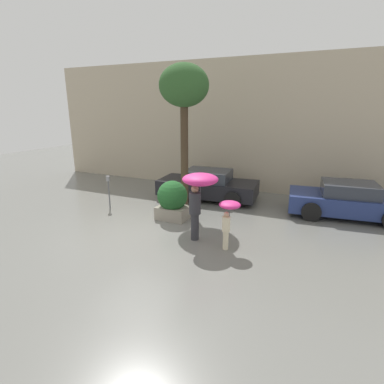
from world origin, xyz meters
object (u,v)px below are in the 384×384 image
at_px(street_tree, 184,90).
at_px(parking_meter, 108,185).
at_px(planter_box, 172,200).
at_px(parked_car_near, 208,185).
at_px(parked_car_far, 348,201).
at_px(person_child, 228,214).
at_px(person_adult, 199,188).

height_order(street_tree, parking_meter, street_tree).
distance_m(planter_box, parked_car_near, 2.82).
xyz_separation_m(street_tree, parking_meter, (-2.70, -1.25, -3.52)).
xyz_separation_m(parked_car_far, parking_meter, (-8.51, -2.74, 0.33)).
bearing_deg(parked_car_near, parked_car_far, -94.03).
height_order(person_child, parked_car_near, person_child).
bearing_deg(parked_car_near, planter_box, 171.14).
relative_size(parked_car_far, parking_meter, 3.24).
bearing_deg(person_adult, street_tree, 111.38).
bearing_deg(street_tree, parked_car_near, 75.23).
xyz_separation_m(person_adult, parked_car_near, (-1.29, 4.06, -1.01)).
height_order(parked_car_near, parked_car_far, same).
xyz_separation_m(person_child, parked_car_far, (3.16, 4.26, -0.45)).
bearing_deg(person_child, parked_car_near, 63.40).
relative_size(person_adult, person_child, 1.47).
bearing_deg(parked_car_far, planter_box, 110.47).
xyz_separation_m(planter_box, parked_car_far, (5.66, 2.81, -0.11)).
distance_m(planter_box, parking_meter, 2.86).
bearing_deg(parked_car_far, person_child, 137.50).
bearing_deg(parking_meter, person_adult, -16.75).
bearing_deg(planter_box, parked_car_far, 26.39).
distance_m(parked_car_far, parking_meter, 8.95).
distance_m(parked_car_near, parking_meter, 4.14).
bearing_deg(person_adult, parked_car_near, 95.83).
height_order(person_adult, parked_car_far, person_adult).
distance_m(person_child, parked_car_far, 5.33).
distance_m(planter_box, person_adult, 2.17).
bearing_deg(person_adult, parked_car_far, 32.66).
xyz_separation_m(person_adult, person_child, (0.97, -0.21, -0.57)).
relative_size(planter_box, parked_car_near, 0.32).
relative_size(planter_box, person_child, 1.00).
height_order(parked_car_near, street_tree, street_tree).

